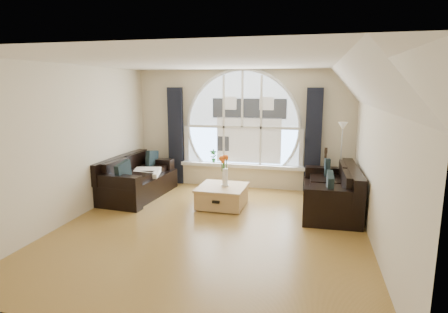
% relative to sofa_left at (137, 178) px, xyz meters
% --- Properties ---
extents(ground, '(5.00, 5.50, 0.01)m').
position_rel_sofa_left_xyz_m(ground, '(2.02, -1.39, -0.40)').
color(ground, brown).
rests_on(ground, ground).
extents(ceiling, '(5.00, 5.50, 0.01)m').
position_rel_sofa_left_xyz_m(ceiling, '(2.02, -1.39, 2.30)').
color(ceiling, silver).
rests_on(ceiling, ground).
extents(wall_back, '(5.00, 0.01, 2.70)m').
position_rel_sofa_left_xyz_m(wall_back, '(2.02, 1.36, 0.95)').
color(wall_back, beige).
rests_on(wall_back, ground).
extents(wall_front, '(5.00, 0.01, 2.70)m').
position_rel_sofa_left_xyz_m(wall_front, '(2.02, -4.14, 0.95)').
color(wall_front, beige).
rests_on(wall_front, ground).
extents(wall_left, '(0.01, 5.50, 2.70)m').
position_rel_sofa_left_xyz_m(wall_left, '(-0.48, -1.39, 0.95)').
color(wall_left, beige).
rests_on(wall_left, ground).
extents(wall_right, '(0.01, 5.50, 2.70)m').
position_rel_sofa_left_xyz_m(wall_right, '(4.52, -1.39, 0.95)').
color(wall_right, beige).
rests_on(wall_right, ground).
extents(attic_slope, '(0.92, 5.50, 0.72)m').
position_rel_sofa_left_xyz_m(attic_slope, '(4.22, -1.39, 1.95)').
color(attic_slope, silver).
rests_on(attic_slope, ground).
extents(arched_window, '(2.60, 0.06, 2.15)m').
position_rel_sofa_left_xyz_m(arched_window, '(2.02, 1.33, 1.23)').
color(arched_window, silver).
rests_on(arched_window, wall_back).
extents(window_sill, '(2.90, 0.22, 0.08)m').
position_rel_sofa_left_xyz_m(window_sill, '(2.02, 1.26, 0.11)').
color(window_sill, white).
rests_on(window_sill, wall_back).
extents(window_frame, '(2.76, 0.08, 2.15)m').
position_rel_sofa_left_xyz_m(window_frame, '(2.02, 1.30, 1.23)').
color(window_frame, white).
rests_on(window_frame, wall_back).
extents(neighbor_house, '(1.70, 0.02, 1.50)m').
position_rel_sofa_left_xyz_m(neighbor_house, '(2.17, 1.32, 1.10)').
color(neighbor_house, silver).
rests_on(neighbor_house, wall_back).
extents(curtain_left, '(0.35, 0.12, 2.30)m').
position_rel_sofa_left_xyz_m(curtain_left, '(0.42, 1.24, 0.75)').
color(curtain_left, black).
rests_on(curtain_left, ground).
extents(curtain_right, '(0.35, 0.12, 2.30)m').
position_rel_sofa_left_xyz_m(curtain_right, '(3.62, 1.24, 0.75)').
color(curtain_right, black).
rests_on(curtain_right, ground).
extents(sofa_left, '(1.12, 2.00, 0.86)m').
position_rel_sofa_left_xyz_m(sofa_left, '(0.00, 0.00, 0.00)').
color(sofa_left, black).
rests_on(sofa_left, ground).
extents(sofa_right, '(1.00, 1.95, 0.86)m').
position_rel_sofa_left_xyz_m(sofa_right, '(3.97, -0.03, 0.00)').
color(sofa_right, black).
rests_on(sofa_right, ground).
extents(coffee_chest, '(0.93, 0.93, 0.45)m').
position_rel_sofa_left_xyz_m(coffee_chest, '(1.93, -0.24, -0.18)').
color(coffee_chest, tan).
rests_on(coffee_chest, ground).
extents(throw_blanket, '(0.66, 0.66, 0.10)m').
position_rel_sofa_left_xyz_m(throw_blanket, '(0.16, 0.11, 0.10)').
color(throw_blanket, silver).
rests_on(throw_blanket, sofa_left).
extents(vase_flowers, '(0.24, 0.24, 0.70)m').
position_rel_sofa_left_xyz_m(vase_flowers, '(1.98, -0.21, 0.40)').
color(vase_flowers, white).
rests_on(vase_flowers, coffee_chest).
extents(floor_lamp, '(0.24, 0.24, 1.60)m').
position_rel_sofa_left_xyz_m(floor_lamp, '(4.20, 0.97, 0.40)').
color(floor_lamp, '#B2B2B2').
rests_on(floor_lamp, ground).
extents(guitar, '(0.37, 0.25, 1.06)m').
position_rel_sofa_left_xyz_m(guitar, '(3.89, 1.02, 0.13)').
color(guitar, olive).
rests_on(guitar, ground).
extents(potted_plant, '(0.19, 0.15, 0.31)m').
position_rel_sofa_left_xyz_m(potted_plant, '(1.34, 1.26, 0.31)').
color(potted_plant, '#1E6023').
rests_on(potted_plant, window_sill).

